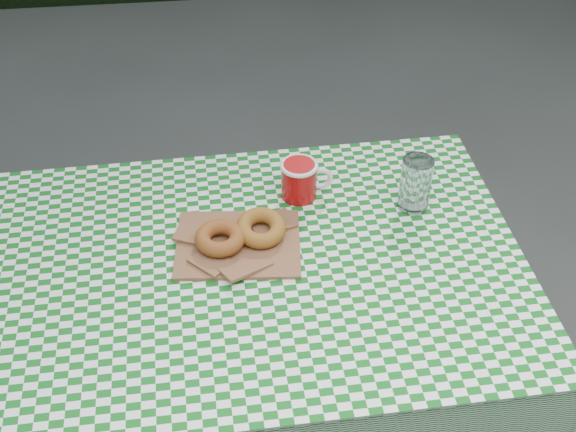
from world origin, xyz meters
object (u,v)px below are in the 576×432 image
object	(u,v)px
table	(248,378)
coffee_mug	(299,180)
paper_bag	(238,243)
drinking_glass	(415,184)

from	to	relation	value
table	coffee_mug	distance (m)	0.50
table	paper_bag	size ratio (longest dim) A/B	4.43
table	coffee_mug	world-z (taller)	coffee_mug
table	coffee_mug	xyz separation A→B (m)	(0.15, 0.22, 0.43)
table	drinking_glass	xyz separation A→B (m)	(0.41, 0.15, 0.45)
paper_bag	coffee_mug	distance (m)	0.22
table	drinking_glass	size ratio (longest dim) A/B	9.23
table	drinking_glass	world-z (taller)	drinking_glass
paper_bag	table	bearing A→B (deg)	-87.06
table	paper_bag	world-z (taller)	paper_bag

